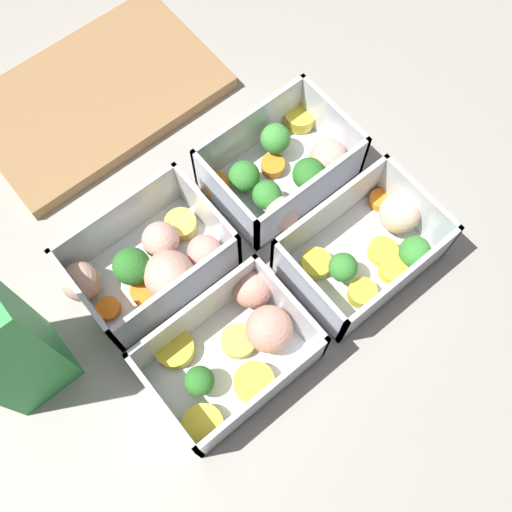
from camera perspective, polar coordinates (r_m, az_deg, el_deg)
The scene contains 7 objects.
ground_plane at distance 0.63m, azimuth 0.00°, elevation -0.79°, with size 4.00×4.00×0.00m, color gray.
container_near_left at distance 0.58m, azimuth -1.85°, elevation -8.57°, with size 0.17×0.13×0.07m.
container_near_right at distance 0.63m, azimuth 11.02°, elevation 0.91°, with size 0.16×0.11×0.07m.
container_far_left at distance 0.62m, azimuth -9.97°, elevation -0.77°, with size 0.17×0.11×0.07m.
container_far_right at distance 0.66m, azimuth 2.70°, elevation 8.35°, with size 0.17×0.13×0.07m.
juice_carton at distance 0.55m, azimuth -23.15°, elevation -7.79°, with size 0.07×0.07×0.20m.
cutting_board at distance 0.75m, azimuth -14.92°, elevation 14.51°, with size 0.28×0.18×0.02m.
Camera 1 is at (-0.15, -0.18, 0.59)m, focal length 42.00 mm.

